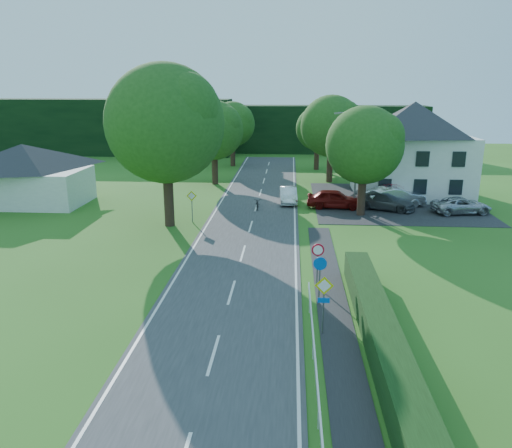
# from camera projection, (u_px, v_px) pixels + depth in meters

# --- Properties ---
(road) EXTENTS (7.00, 80.00, 0.04)m
(road) POSITION_uv_depth(u_px,v_px,m) (246.00, 243.00, 32.72)
(road) COLOR #38383A
(road) RESTS_ON ground
(footpath) EXTENTS (1.50, 44.00, 0.04)m
(footpath) POSITION_uv_depth(u_px,v_px,m) (355.00, 430.00, 15.10)
(footpath) COLOR #252427
(footpath) RESTS_ON ground
(parking_pad) EXTENTS (14.00, 16.00, 0.04)m
(parking_pad) POSITION_uv_depth(u_px,v_px,m) (393.00, 201.00, 44.40)
(parking_pad) COLOR #252427
(parking_pad) RESTS_ON ground
(line_edge_left) EXTENTS (0.12, 80.00, 0.01)m
(line_edge_left) POSITION_uv_depth(u_px,v_px,m) (197.00, 242.00, 32.93)
(line_edge_left) COLOR white
(line_edge_left) RESTS_ON road
(line_edge_right) EXTENTS (0.12, 80.00, 0.01)m
(line_edge_right) POSITION_uv_depth(u_px,v_px,m) (295.00, 244.00, 32.49)
(line_edge_right) COLOR white
(line_edge_right) RESTS_ON road
(line_centre) EXTENTS (0.12, 80.00, 0.01)m
(line_centre) POSITION_uv_depth(u_px,v_px,m) (246.00, 243.00, 32.71)
(line_centre) COLOR white
(line_centre) RESTS_ON road
(tree_main) EXTENTS (9.40, 9.40, 11.64)m
(tree_main) POSITION_uv_depth(u_px,v_px,m) (166.00, 147.00, 35.39)
(tree_main) COLOR #214D17
(tree_main) RESTS_ON ground
(tree_left_far) EXTENTS (7.00, 7.00, 8.58)m
(tree_left_far) POSITION_uv_depth(u_px,v_px,m) (214.00, 143.00, 51.10)
(tree_left_far) COLOR #214D17
(tree_left_far) RESTS_ON ground
(tree_right_far) EXTENTS (7.40, 7.40, 9.09)m
(tree_right_far) POSITION_uv_depth(u_px,v_px,m) (331.00, 139.00, 52.15)
(tree_right_far) COLOR #214D17
(tree_right_far) RESTS_ON ground
(tree_left_back) EXTENTS (6.60, 6.60, 8.07)m
(tree_left_back) POSITION_uv_depth(u_px,v_px,m) (233.00, 134.00, 62.66)
(tree_left_back) COLOR #214D17
(tree_left_back) RESTS_ON ground
(tree_right_back) EXTENTS (6.20, 6.20, 7.56)m
(tree_right_back) POSITION_uv_depth(u_px,v_px,m) (317.00, 138.00, 60.11)
(tree_right_back) COLOR #214D17
(tree_right_back) RESTS_ON ground
(tree_right_mid) EXTENTS (7.00, 7.00, 8.58)m
(tree_right_mid) POSITION_uv_depth(u_px,v_px,m) (364.00, 162.00, 38.67)
(tree_right_mid) COLOR #214D17
(tree_right_mid) RESTS_ON ground
(treeline_left) EXTENTS (44.00, 6.00, 8.00)m
(treeline_left) POSITION_uv_depth(u_px,v_px,m) (83.00, 127.00, 73.84)
(treeline_left) COLOR black
(treeline_left) RESTS_ON ground
(treeline_right) EXTENTS (30.00, 5.00, 7.00)m
(treeline_right) POSITION_uv_depth(u_px,v_px,m) (325.00, 129.00, 75.41)
(treeline_right) COLOR black
(treeline_right) RESTS_ON ground
(bungalow_left) EXTENTS (11.00, 6.50, 5.20)m
(bungalow_left) POSITION_uv_depth(u_px,v_px,m) (25.00, 173.00, 42.92)
(bungalow_left) COLOR silver
(bungalow_left) RESTS_ON ground
(house_white) EXTENTS (10.60, 8.40, 8.60)m
(house_white) POSITION_uv_depth(u_px,v_px,m) (412.00, 148.00, 45.96)
(house_white) COLOR silver
(house_white) RESTS_ON ground
(streetlight) EXTENTS (2.03, 0.18, 8.00)m
(streetlight) POSITION_uv_depth(u_px,v_px,m) (355.00, 156.00, 40.58)
(streetlight) COLOR slate
(streetlight) RESTS_ON ground
(sign_priority_right) EXTENTS (0.78, 0.09, 2.59)m
(sign_priority_right) POSITION_uv_depth(u_px,v_px,m) (324.00, 295.00, 20.40)
(sign_priority_right) COLOR slate
(sign_priority_right) RESTS_ON ground
(sign_roundabout) EXTENTS (0.64, 0.08, 2.37)m
(sign_roundabout) POSITION_uv_depth(u_px,v_px,m) (320.00, 271.00, 23.32)
(sign_roundabout) COLOR slate
(sign_roundabout) RESTS_ON ground
(sign_speed_limit) EXTENTS (0.64, 0.11, 2.37)m
(sign_speed_limit) POSITION_uv_depth(u_px,v_px,m) (318.00, 255.00, 25.21)
(sign_speed_limit) COLOR slate
(sign_speed_limit) RESTS_ON ground
(sign_priority_left) EXTENTS (0.78, 0.09, 2.44)m
(sign_priority_left) POSITION_uv_depth(u_px,v_px,m) (192.00, 200.00, 37.34)
(sign_priority_left) COLOR slate
(sign_priority_left) RESTS_ON ground
(moving_car) EXTENTS (1.65, 4.21, 1.36)m
(moving_car) POSITION_uv_depth(u_px,v_px,m) (288.00, 195.00, 43.73)
(moving_car) COLOR silver
(moving_car) RESTS_ON road
(motorcycle) EXTENTS (0.80, 1.82, 0.92)m
(motorcycle) POSITION_uv_depth(u_px,v_px,m) (257.00, 203.00, 41.58)
(motorcycle) COLOR black
(motorcycle) RESTS_ON road
(parked_car_red) EXTENTS (4.73, 2.21, 1.57)m
(parked_car_red) POSITION_uv_depth(u_px,v_px,m) (335.00, 199.00, 41.82)
(parked_car_red) COLOR #630D0B
(parked_car_red) RESTS_ON parking_pad
(parked_car_silver_a) EXTENTS (5.42, 3.05, 1.69)m
(parked_car_silver_a) POSITION_uv_depth(u_px,v_px,m) (394.00, 197.00, 42.26)
(parked_car_silver_a) COLOR silver
(parked_car_silver_a) RESTS_ON parking_pad
(parked_car_grey) EXTENTS (5.30, 3.73, 1.42)m
(parked_car_grey) POSITION_uv_depth(u_px,v_px,m) (385.00, 201.00, 41.35)
(parked_car_grey) COLOR #47484C
(parked_car_grey) RESTS_ON parking_pad
(parked_car_silver_b) EXTENTS (4.94, 2.88, 1.29)m
(parked_car_silver_b) POSITION_uv_depth(u_px,v_px,m) (461.00, 205.00, 40.14)
(parked_car_silver_b) COLOR #B6B6BE
(parked_car_silver_b) RESTS_ON parking_pad
(parasol) EXTENTS (2.35, 2.38, 1.95)m
(parasol) POSITION_uv_depth(u_px,v_px,m) (391.00, 194.00, 42.61)
(parasol) COLOR red
(parasol) RESTS_ON parking_pad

